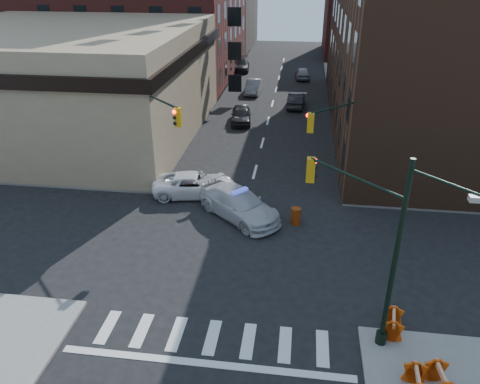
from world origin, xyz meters
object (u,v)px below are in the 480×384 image
(pedestrian_a, at_px, (149,168))
(pedestrian_b, at_px, (82,165))
(police_car, at_px, (239,204))
(barricade_nw_a, at_px, (152,169))
(pickup, at_px, (195,184))
(barricade_se_a, at_px, (392,324))
(parked_car_wfar, at_px, (253,87))
(parked_car_enear, at_px, (296,100))
(barrel_road, at_px, (296,216))
(barrel_bank, at_px, (191,180))
(parked_car_wnear, at_px, (241,115))

(pedestrian_a, relative_size, pedestrian_b, 0.88)
(police_car, height_order, barricade_nw_a, police_car)
(pickup, distance_m, barricade_se_a, 15.80)
(parked_car_wfar, relative_size, barricade_nw_a, 3.49)
(parked_car_enear, bearing_deg, pedestrian_b, 57.19)
(parked_car_wfar, height_order, barricade_nw_a, parked_car_wfar)
(parked_car_wfar, xyz_separation_m, barricade_se_a, (9.80, -37.67, -0.14))
(parked_car_wfar, distance_m, pedestrian_a, 24.79)
(police_car, relative_size, parked_car_enear, 1.29)
(police_car, xyz_separation_m, barricade_nw_a, (-6.83, 4.68, -0.21))
(barrel_road, relative_size, barricade_se_a, 0.82)
(pedestrian_b, bearing_deg, barrel_road, -12.13)
(pedestrian_a, bearing_deg, parked_car_enear, 86.07)
(pickup, distance_m, barricade_nw_a, 4.20)
(parked_car_wfar, height_order, pedestrian_b, pedestrian_b)
(pickup, relative_size, parked_car_enear, 1.19)
(parked_car_wfar, relative_size, barrel_bank, 4.97)
(barricade_se_a, bearing_deg, barricade_nw_a, 55.80)
(parked_car_enear, bearing_deg, barricade_se_a, 101.39)
(parked_car_wnear, distance_m, pedestrian_b, 16.80)
(pickup, distance_m, parked_car_enear, 22.08)
(barricade_se_a, bearing_deg, pedestrian_b, 65.42)
(pedestrian_b, bearing_deg, parked_car_wfar, 73.16)
(pickup, distance_m, pedestrian_a, 4.06)
(pickup, relative_size, barricade_se_a, 4.29)
(police_car, xyz_separation_m, barrel_road, (3.41, -0.41, -0.34))
(pickup, distance_m, barrel_road, 7.27)
(pedestrian_a, distance_m, pedestrian_b, 4.71)
(parked_car_enear, relative_size, barricade_nw_a, 3.44)
(parked_car_wnear, relative_size, parked_car_wfar, 0.98)
(police_car, distance_m, pedestrian_a, 8.11)
(police_car, xyz_separation_m, pedestrian_b, (-11.57, 3.87, 0.19))
(barrel_bank, bearing_deg, parked_car_enear, 71.81)
(pedestrian_a, height_order, barrel_road, pedestrian_a)
(barrel_bank, distance_m, barricade_nw_a, 3.18)
(pickup, xyz_separation_m, parked_car_enear, (6.03, 21.24, -0.00))
(police_car, relative_size, parked_car_wnear, 1.30)
(pedestrian_b, bearing_deg, police_car, -14.67)
(barrel_road, distance_m, barricade_se_a, 9.56)
(barricade_se_a, bearing_deg, barrel_bank, 51.13)
(barrel_road, height_order, barricade_nw_a, barricade_nw_a)
(barrel_road, xyz_separation_m, barrel_bank, (-7.21, 4.13, -0.05))
(parked_car_wfar, xyz_separation_m, pedestrian_a, (-4.65, -24.35, 0.18))
(pedestrian_a, height_order, barricade_nw_a, pedestrian_a)
(barrel_bank, bearing_deg, pedestrian_b, 178.90)
(pedestrian_a, bearing_deg, barricade_se_a, -20.17)
(parked_car_wnear, relative_size, barricade_se_a, 3.57)
(pickup, xyz_separation_m, pedestrian_a, (-3.62, 1.81, 0.18))
(parked_car_wfar, bearing_deg, barricade_nw_a, -99.30)
(pedestrian_b, xyz_separation_m, barrel_road, (14.98, -4.28, -0.53))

